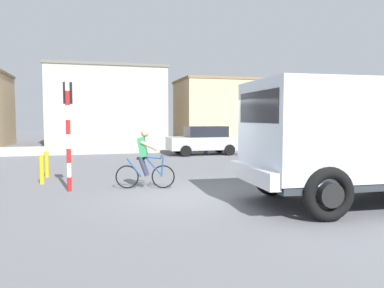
{
  "coord_description": "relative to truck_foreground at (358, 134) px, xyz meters",
  "views": [
    {
      "loc": [
        -2.48,
        -9.23,
        2.05
      ],
      "look_at": [
        0.72,
        2.5,
        1.2
      ],
      "focal_mm": 34.75,
      "sensor_mm": 36.0,
      "label": 1
    }
  ],
  "objects": [
    {
      "name": "bollard_far",
      "position": [
        -7.65,
        6.18,
        -1.22
      ],
      "size": [
        0.14,
        0.14,
        0.9
      ],
      "primitive_type": "cylinder",
      "color": "gold",
      "rests_on": "ground"
    },
    {
      "name": "traffic_light_pole",
      "position": [
        -6.75,
        3.43,
        0.4
      ],
      "size": [
        0.24,
        0.43,
        3.2
      ],
      "color": "red",
      "rests_on": "ground"
    },
    {
      "name": "building_corner_right",
      "position": [
        5.5,
        23.55,
        1.02
      ],
      "size": [
        8.6,
        6.06,
        5.37
      ],
      "color": "#D1B284",
      "rests_on": "ground"
    },
    {
      "name": "ground_plane",
      "position": [
        -3.67,
        1.75,
        -1.67
      ],
      "size": [
        120.0,
        120.0,
        0.0
      ],
      "primitive_type": "plane",
      "color": "slate"
    },
    {
      "name": "pedestrian_near_kerb",
      "position": [
        -0.01,
        12.11,
        -0.82
      ],
      "size": [
        0.34,
        0.22,
        1.62
      ],
      "color": "#2D334C",
      "rests_on": "ground"
    },
    {
      "name": "cyclist",
      "position": [
        -4.65,
        3.24,
        -0.8
      ],
      "size": [
        1.69,
        0.58,
        1.72
      ],
      "color": "black",
      "rests_on": "ground"
    },
    {
      "name": "car_red_near",
      "position": [
        -0.02,
        12.4,
        -0.85
      ],
      "size": [
        4.0,
        1.89,
        1.6
      ],
      "color": "#B7B7BC",
      "rests_on": "ground"
    },
    {
      "name": "building_mid_block",
      "position": [
        -4.91,
        23.72,
        1.35
      ],
      "size": [
        8.93,
        7.81,
        6.02
      ],
      "color": "#B2AD9E",
      "rests_on": "ground"
    },
    {
      "name": "building_set_back",
      "position": [
        18.11,
        22.54,
        0.57
      ],
      "size": [
        11.15,
        6.33,
        4.46
      ],
      "color": "beige",
      "rests_on": "ground"
    },
    {
      "name": "truck_foreground",
      "position": [
        0.0,
        0.0,
        0.0
      ],
      "size": [
        5.52,
        3.02,
        2.9
      ],
      "color": "silver",
      "rests_on": "ground"
    },
    {
      "name": "sidewalk_far",
      "position": [
        -3.67,
        16.56,
        -1.59
      ],
      "size": [
        80.0,
        5.0,
        0.16
      ],
      "primitive_type": "cube",
      "color": "#ADADA8",
      "rests_on": "ground"
    },
    {
      "name": "bollard_near",
      "position": [
        -7.65,
        4.78,
        -1.22
      ],
      "size": [
        0.14,
        0.14,
        0.9
      ],
      "primitive_type": "cylinder",
      "color": "gold",
      "rests_on": "ground"
    }
  ]
}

